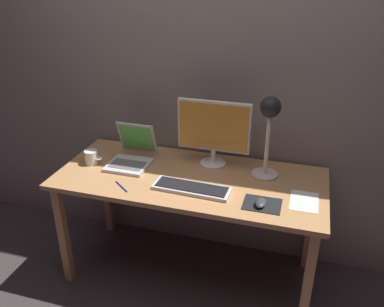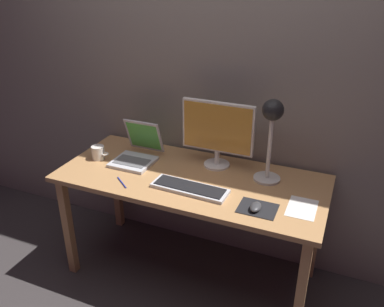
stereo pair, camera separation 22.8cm
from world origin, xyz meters
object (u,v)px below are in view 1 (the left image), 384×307
coffee_mug (91,157)px  desk_lamp (269,122)px  keyboard_main (192,188)px  pen (121,186)px  laptop (133,152)px  monitor (214,130)px  mouse (261,203)px

coffee_mug → desk_lamp: bearing=8.2°
keyboard_main → coffee_mug: 0.71m
pen → laptop: bearing=102.0°
laptop → monitor: bearing=11.9°
mouse → coffee_mug: 1.11m
keyboard_main → mouse: bearing=-7.7°
monitor → mouse: bearing=-47.9°
mouse → pen: size_ratio=0.69×
pen → mouse: bearing=2.1°
laptop → mouse: 0.90m
keyboard_main → mouse: 0.40m
monitor → coffee_mug: monitor is taller
laptop → pen: size_ratio=2.26×
desk_lamp → mouse: (0.02, -0.34, -0.33)m
keyboard_main → coffee_mug: bearing=169.3°
laptop → desk_lamp: desk_lamp is taller
mouse → pen: (-0.79, -0.03, -0.02)m
mouse → coffee_mug: coffee_mug is taller
laptop → pen: (0.07, -0.32, -0.06)m
keyboard_main → desk_lamp: (0.37, 0.29, 0.33)m
pen → monitor: bearing=44.2°
mouse → pen: bearing=-177.9°
coffee_mug → pen: coffee_mug is taller
monitor → mouse: monitor is taller
mouse → coffee_mug: bearing=170.3°
laptop → coffee_mug: laptop is taller
keyboard_main → monitor: bearing=83.5°
keyboard_main → coffee_mug: size_ratio=3.78×
desk_lamp → mouse: desk_lamp is taller
laptop → pen: bearing=-78.0°
laptop → pen: 0.33m
monitor → coffee_mug: bearing=-164.4°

